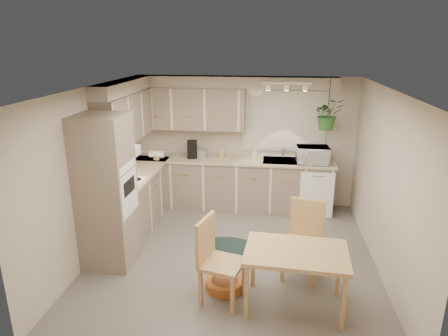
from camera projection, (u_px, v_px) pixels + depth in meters
The scene contains 35 objects.
floor at pixel (233, 256), 5.81m from camera, with size 4.20×4.20×0.00m, color #635D57.
ceiling at pixel (234, 89), 5.08m from camera, with size 4.20×4.20×0.00m, color silver.
wall_back at pixel (245, 141), 7.43m from camera, with size 4.00×0.04×2.40m, color #BBAE9B.
wall_front at pixel (208, 256), 3.46m from camera, with size 4.00×0.04×2.40m, color #BBAE9B.
wall_left at pixel (94, 172), 5.69m from camera, with size 0.04×4.20×2.40m, color #BBAE9B.
wall_right at pixel (386, 184), 5.20m from camera, with size 0.04×4.20×2.40m, color #BBAE9B.
base_cab_left at pixel (138, 199), 6.71m from camera, with size 0.60×1.85×0.90m, color gray.
base_cab_back at pixel (233, 184), 7.40m from camera, with size 3.60×0.60×0.90m, color gray.
counter_left at pixel (137, 172), 6.56m from camera, with size 0.64×1.89×0.04m, color #C7B691.
counter_back at pixel (233, 160), 7.25m from camera, with size 3.64×0.64×0.04m, color #C7B691.
oven_stack at pixel (106, 192), 5.34m from camera, with size 0.65×0.65×2.10m, color gray.
wall_oven_face at pixel (129, 193), 5.30m from camera, with size 0.02×0.56×0.58m, color white.
upper_cab_left at pixel (128, 116), 6.42m from camera, with size 0.35×2.00×0.75m, color gray.
upper_cab_back at pixel (190, 108), 7.20m from camera, with size 2.00×0.35×0.75m, color gray.
soffit_left at pixel (124, 87), 6.28m from camera, with size 0.30×2.00×0.20m, color #BBAE9B.
soffit_back at pixel (234, 82), 6.98m from camera, with size 3.60×0.30×0.20m, color #BBAE9B.
cooktop at pixel (125, 183), 6.01m from camera, with size 0.52×0.58×0.02m, color white.
range_hood at pixel (121, 154), 5.88m from camera, with size 0.40×0.60×0.14m, color white.
window_blinds at pixel (284, 121), 7.20m from camera, with size 1.40×0.02×1.00m, color silver.
window_frame at pixel (284, 121), 7.21m from camera, with size 1.50×0.02×1.10m, color beige.
sink at pixel (283, 163), 7.15m from camera, with size 0.70×0.48×0.10m, color #96999D.
dishwasher_front at pixel (316, 195), 6.93m from camera, with size 0.58×0.01×0.83m, color white.
track_light_bar at pixel (287, 83), 6.48m from camera, with size 0.80×0.04×0.04m, color white.
wall_clock at pixel (254, 89), 7.09m from camera, with size 0.30×0.30×0.03m, color gold.
dining_table at pixel (295, 279), 4.60m from camera, with size 1.15×0.77×0.73m, color tan.
chair_left at pixel (223, 262), 4.67m from camera, with size 0.49×0.49×1.04m, color tan.
chair_back at pixel (303, 242), 5.15m from camera, with size 0.48×0.48×1.02m, color tan.
braided_rug at pixel (231, 250), 5.96m from camera, with size 1.06×0.80×0.01m, color black.
pet_bed at pixel (224, 284), 5.04m from camera, with size 0.49×0.49×0.11m, color #AB5122.
microwave at pixel (313, 153), 6.93m from camera, with size 0.55×0.30×0.37m, color white.
soap_bottle at pixel (254, 155), 7.33m from camera, with size 0.08×0.17×0.08m, color white.
hanging_plant at pixel (328, 118), 6.71m from camera, with size 0.47×0.53×0.41m, color #2B5D25.
coffee_maker at pixel (192, 149), 7.29m from camera, with size 0.18×0.22×0.31m, color black.
toaster at pixel (199, 153), 7.32m from camera, with size 0.26×0.15×0.16m, color #96999D.
knife_block at pixel (222, 153), 7.29m from camera, with size 0.09×0.09×0.20m, color tan.
Camera 1 is at (0.53, -5.12, 2.98)m, focal length 32.00 mm.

